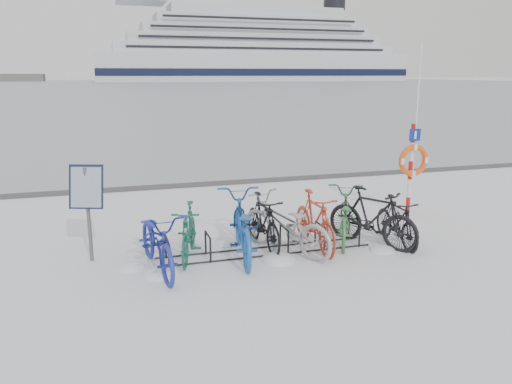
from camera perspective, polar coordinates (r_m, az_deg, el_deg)
name	(u,v)px	position (r m, az deg, el deg)	size (l,w,h in m)	color
ground	(266,252)	(9.28, 1.12, -6.89)	(900.00, 900.00, 0.00)	white
ice_sheet	(112,85)	(163.35, -16.11, 11.66)	(400.00, 298.00, 0.02)	#919CA4
quay_edge	(205,184)	(14.78, -5.89, 0.90)	(400.00, 0.25, 0.10)	#3F3F42
bike_rack	(266,243)	(9.22, 1.12, -5.84)	(4.00, 0.48, 0.46)	black
info_board	(87,193)	(8.97, -18.79, -0.06)	(0.61, 0.39, 1.72)	#595B5E
lifebuoy_station	(413,160)	(11.90, 17.49, 3.46)	(0.74, 0.22, 3.86)	red
cruise_ferry	(254,53)	(242.46, -0.24, 15.61)	(145.36, 27.40, 47.76)	silver
bike_0	(157,238)	(8.48, -11.20, -5.23)	(0.72, 2.08, 1.09)	#212B9B
bike_1	(189,230)	(8.97, -7.72, -4.36)	(0.47, 1.67, 1.00)	#165744
bike_2	(242,224)	(8.97, -1.66, -3.65)	(0.78, 2.25, 1.18)	#1C56A8
bike_3	(263,220)	(9.42, 0.82, -3.25)	(0.49, 1.74, 1.04)	black
bike_4	(285,223)	(9.15, 3.33, -3.56)	(0.74, 2.11, 1.11)	#94979C
bike_5	(315,219)	(9.45, 6.72, -3.10)	(0.52, 1.84, 1.10)	#BA3921
bike_6	(344,214)	(9.97, 10.06, -2.49)	(0.70, 2.01, 1.05)	#336E3C
bike_7	(372,216)	(9.79, 13.16, -2.65)	(0.54, 1.91, 1.15)	black
bike_8	(397,220)	(10.00, 15.81, -3.05)	(0.45, 1.59, 0.95)	black
snow_drifts	(266,255)	(9.15, 1.20, -7.20)	(5.89, 1.70, 0.22)	white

